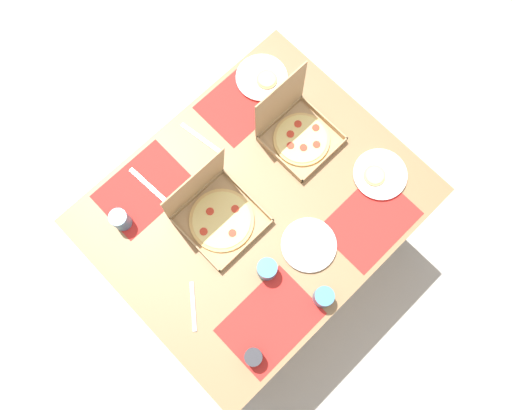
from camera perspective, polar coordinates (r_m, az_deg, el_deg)
ground_plane at (r=2.79m, az=0.00°, el=-3.92°), size 6.00×6.00×0.00m
dining_table at (r=2.17m, az=0.00°, el=-0.76°), size 1.26×1.04×0.75m
placemat_near_left at (r=2.00m, az=1.61°, el=-13.00°), size 0.36×0.26×0.00m
placemat_near_right at (r=2.10m, az=12.75°, el=-1.79°), size 0.36×0.26×0.00m
placemat_far_left at (r=2.13m, az=-12.54°, el=1.77°), size 0.36×0.26×0.00m
placemat_far_right at (r=2.23m, az=-1.43°, el=11.64°), size 0.36×0.26×0.00m
pizza_box_corner_right at (r=2.12m, az=4.62°, el=8.28°), size 0.27×0.28×0.31m
pizza_box_corner_left at (r=2.01m, az=-4.54°, el=-0.87°), size 0.30×0.30×0.33m
plate_middle at (r=2.03m, az=5.94°, el=-4.49°), size 0.22×0.22×0.02m
plate_near_right at (r=2.27m, az=0.69°, el=14.09°), size 0.23×0.23×0.03m
plate_near_left at (r=2.15m, az=13.70°, el=3.34°), size 0.22×0.22×0.03m
cup_clear_right at (r=2.07m, az=-14.98°, el=-1.61°), size 0.07×0.07×0.10m
cup_red at (r=1.95m, az=-0.30°, el=-16.69°), size 0.07×0.07×0.09m
cup_spare at (r=1.97m, az=1.24°, el=-7.22°), size 0.08×0.08×0.09m
cup_clear_left at (r=1.97m, az=7.58°, el=-10.20°), size 0.08×0.08×0.09m
knife_by_near_left at (r=2.17m, az=-6.21°, el=7.48°), size 0.05×0.21×0.00m
fork_by_far_right at (r=2.01m, az=-7.08°, el=-11.24°), size 0.13×0.16×0.00m
knife_by_near_right at (r=2.13m, az=-12.00°, el=2.17°), size 0.03×0.21×0.00m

